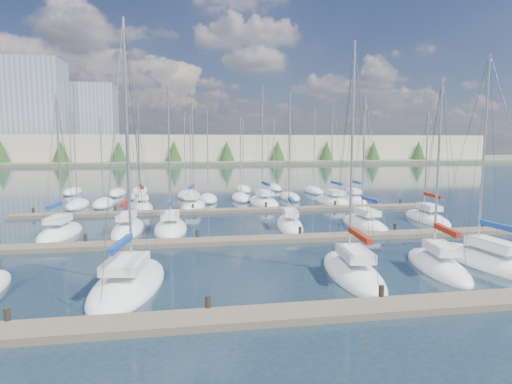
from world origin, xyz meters
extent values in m
plane|color=#1E2F3C|center=(0.00, 60.00, 0.00)|extent=(400.00, 400.00, 0.00)
cube|color=#6B5E4C|center=(0.00, 2.00, 0.15)|extent=(44.00, 1.80, 0.35)
cylinder|color=#2D261C|center=(-12.00, 2.90, 0.30)|extent=(0.26, 0.26, 1.10)
cylinder|color=#2D261C|center=(-4.00, 2.90, 0.30)|extent=(0.26, 0.26, 1.10)
cylinder|color=#2D261C|center=(4.00, 2.90, 0.30)|extent=(0.26, 0.26, 1.10)
cube|color=#6B5E4C|center=(0.00, 16.00, 0.15)|extent=(44.00, 1.80, 0.35)
cylinder|color=#2D261C|center=(-12.00, 16.90, 0.30)|extent=(0.26, 0.26, 1.10)
cylinder|color=#2D261C|center=(-4.00, 16.90, 0.30)|extent=(0.26, 0.26, 1.10)
cylinder|color=#2D261C|center=(4.00, 16.90, 0.30)|extent=(0.26, 0.26, 1.10)
cylinder|color=#2D261C|center=(12.00, 16.90, 0.30)|extent=(0.26, 0.26, 1.10)
cylinder|color=#2D261C|center=(20.00, 16.90, 0.30)|extent=(0.26, 0.26, 1.10)
cube|color=#6B5E4C|center=(0.00, 30.00, 0.15)|extent=(44.00, 1.80, 0.35)
cylinder|color=#2D261C|center=(-20.00, 30.90, 0.30)|extent=(0.26, 0.26, 1.10)
cylinder|color=#2D261C|center=(-12.00, 30.90, 0.30)|extent=(0.26, 0.26, 1.10)
cylinder|color=#2D261C|center=(-4.00, 30.90, 0.30)|extent=(0.26, 0.26, 1.10)
cylinder|color=#2D261C|center=(4.00, 30.90, 0.30)|extent=(0.26, 0.26, 1.10)
cylinder|color=#2D261C|center=(12.00, 30.90, 0.30)|extent=(0.26, 0.26, 1.10)
cylinder|color=#2D261C|center=(20.00, 30.90, 0.30)|extent=(0.26, 0.26, 1.10)
ellipsoid|color=white|center=(4.32, 7.11, 0.05)|extent=(3.38, 8.56, 1.60)
cube|color=silver|center=(4.28, 6.70, 1.35)|extent=(1.70, 3.05, 0.50)
cylinder|color=#9EA0A5|center=(4.38, 7.78, 7.01)|extent=(0.14, 0.14, 11.81)
cylinder|color=#9EA0A5|center=(4.22, 6.03, 2.40)|extent=(0.43, 3.50, 0.10)
cube|color=maroon|center=(4.22, 6.03, 2.52)|extent=(0.60, 3.24, 0.30)
ellipsoid|color=white|center=(-9.63, 21.66, 0.05)|extent=(2.69, 8.35, 1.60)
cube|color=silver|center=(-9.64, 21.25, 1.35)|extent=(1.41, 2.94, 0.50)
cylinder|color=#9EA0A5|center=(-9.60, 22.32, 6.95)|extent=(0.14, 0.14, 11.70)
cylinder|color=#9EA0A5|center=(-9.67, 20.59, 2.40)|extent=(0.25, 3.47, 0.10)
cube|color=maroon|center=(-9.67, 20.59, 2.52)|extent=(0.43, 3.20, 0.30)
ellipsoid|color=white|center=(10.88, 20.29, 0.05)|extent=(2.68, 7.96, 1.60)
cube|color=black|center=(10.88, 20.29, 0.05)|extent=(1.39, 3.82, 0.12)
cube|color=silver|center=(10.88, 19.89, 1.35)|extent=(1.46, 2.79, 0.50)
cylinder|color=#9EA0A5|center=(10.87, 20.92, 6.24)|extent=(0.14, 0.14, 10.28)
cylinder|color=#9EA0A5|center=(10.89, 19.26, 2.40)|extent=(0.14, 3.33, 0.10)
cube|color=navy|center=(10.89, 19.26, 2.52)|extent=(0.33, 3.07, 0.30)
ellipsoid|color=white|center=(-14.81, 21.01, 0.05)|extent=(3.32, 7.23, 1.60)
cube|color=black|center=(-14.81, 21.01, 0.05)|extent=(1.70, 3.48, 0.12)
cube|color=silver|center=(-14.84, 20.66, 1.35)|extent=(1.69, 2.58, 0.50)
cylinder|color=#9EA0A5|center=(-14.76, 21.56, 6.18)|extent=(0.14, 0.14, 10.15)
cylinder|color=#9EA0A5|center=(-14.89, 20.10, 2.40)|extent=(0.37, 2.94, 0.10)
cube|color=navy|center=(-14.89, 20.10, 2.52)|extent=(0.55, 2.72, 0.30)
ellipsoid|color=white|center=(-6.09, 21.55, 0.05)|extent=(2.71, 7.72, 1.60)
cube|color=silver|center=(-6.09, 21.17, 1.35)|extent=(1.49, 2.70, 0.50)
cylinder|color=#9EA0A5|center=(-6.09, 22.17, 6.70)|extent=(0.14, 0.14, 11.21)
cylinder|color=#9EA0A5|center=(-6.10, 20.55, 2.40)|extent=(0.11, 3.24, 0.10)
cube|color=navy|center=(-6.10, 20.55, 2.52)|extent=(0.31, 2.98, 0.30)
ellipsoid|color=white|center=(-9.72, 34.57, 0.05)|extent=(3.76, 8.19, 1.60)
cube|color=black|center=(-9.72, 34.57, 0.05)|extent=(1.90, 3.95, 0.12)
cube|color=silver|center=(-9.65, 34.19, 1.35)|extent=(1.79, 2.95, 0.50)
cylinder|color=#9EA0A5|center=(-9.83, 35.20, 7.31)|extent=(0.14, 0.14, 12.41)
cylinder|color=#9EA0A5|center=(-9.53, 33.57, 2.40)|extent=(0.69, 3.28, 0.10)
cube|color=maroon|center=(-9.53, 33.57, 2.52)|extent=(0.84, 3.05, 0.30)
ellipsoid|color=white|center=(16.21, 35.90, 0.05)|extent=(2.83, 8.21, 1.60)
cube|color=black|center=(16.21, 35.90, 0.05)|extent=(1.45, 3.95, 0.12)
cube|color=silver|center=(16.19, 35.49, 1.35)|extent=(1.46, 2.90, 0.50)
cylinder|color=#9EA0A5|center=(16.25, 36.54, 6.83)|extent=(0.14, 0.14, 11.46)
cylinder|color=#9EA0A5|center=(16.15, 34.85, 2.40)|extent=(0.30, 3.40, 0.10)
cube|color=navy|center=(16.15, 34.85, 2.52)|extent=(0.48, 3.14, 0.30)
ellipsoid|color=white|center=(13.25, 35.04, 0.05)|extent=(3.32, 9.05, 1.60)
cube|color=silver|center=(13.26, 34.59, 1.35)|extent=(1.80, 3.18, 0.50)
cylinder|color=#9EA0A5|center=(13.24, 35.76, 6.63)|extent=(0.14, 0.14, 11.06)
cylinder|color=#9EA0A5|center=(13.27, 33.87, 2.40)|extent=(0.16, 3.78, 0.10)
cube|color=navy|center=(13.27, 33.87, 2.52)|extent=(0.36, 3.48, 0.30)
ellipsoid|color=white|center=(4.67, 35.89, 0.05)|extent=(3.42, 9.11, 1.60)
cube|color=maroon|center=(4.67, 35.89, 0.05)|extent=(1.76, 4.38, 0.12)
cube|color=silver|center=(4.70, 35.44, 1.35)|extent=(1.79, 3.22, 0.50)
cylinder|color=#9EA0A5|center=(4.64, 36.60, 7.69)|extent=(0.14, 0.14, 13.19)
cylinder|color=#9EA0A5|center=(4.73, 34.72, 2.40)|extent=(0.28, 3.77, 0.10)
cube|color=navy|center=(4.73, 34.72, 2.52)|extent=(0.46, 3.48, 0.30)
ellipsoid|color=white|center=(17.96, 22.03, 0.05)|extent=(3.03, 7.97, 1.60)
cube|color=silver|center=(17.93, 21.64, 1.35)|extent=(1.54, 2.83, 0.50)
cylinder|color=#9EA0A5|center=(18.01, 22.65, 5.71)|extent=(0.14, 0.14, 9.22)
cylinder|color=#9EA0A5|center=(17.88, 21.02, 2.40)|extent=(0.36, 3.27, 0.10)
cube|color=maroon|center=(17.88, 21.02, 2.52)|extent=(0.54, 3.03, 0.30)
ellipsoid|color=white|center=(9.74, 7.41, 0.05)|extent=(3.49, 7.55, 1.60)
cube|color=silver|center=(9.69, 7.06, 1.35)|extent=(1.68, 2.72, 0.50)
cylinder|color=#9EA0A5|center=(9.84, 7.99, 6.08)|extent=(0.14, 0.14, 9.95)
cylinder|color=#9EA0A5|center=(9.59, 6.48, 2.40)|extent=(0.60, 3.03, 0.10)
cube|color=maroon|center=(9.59, 6.48, 2.52)|extent=(0.75, 2.82, 0.30)
ellipsoid|color=white|center=(-7.84, 7.24, 0.05)|extent=(4.49, 9.09, 1.60)
cube|color=silver|center=(-7.90, 6.81, 1.35)|extent=(2.21, 3.27, 0.50)
cylinder|color=#9EA0A5|center=(-7.74, 7.93, 7.36)|extent=(0.14, 0.14, 12.53)
cylinder|color=#9EA0A5|center=(-8.00, 6.12, 2.40)|extent=(0.63, 3.63, 0.10)
cube|color=navy|center=(-8.00, 6.12, 2.52)|extent=(0.79, 3.37, 0.30)
ellipsoid|color=white|center=(-3.90, 33.64, 0.05)|extent=(3.69, 7.24, 1.60)
cube|color=silver|center=(-3.97, 33.30, 1.35)|extent=(1.79, 2.62, 0.50)
cylinder|color=#9EA0A5|center=(-3.81, 34.19, 6.74)|extent=(0.14, 0.14, 11.28)
cylinder|color=#9EA0A5|center=(-4.06, 32.76, 2.40)|extent=(0.61, 2.87, 0.10)
cube|color=navy|center=(-4.06, 32.76, 2.52)|extent=(0.77, 2.68, 0.30)
ellipsoid|color=white|center=(4.23, 21.12, 0.05)|extent=(3.30, 8.30, 1.60)
cube|color=silver|center=(4.17, 20.72, 1.35)|extent=(1.59, 2.97, 0.50)
cylinder|color=#9EA0A5|center=(4.32, 21.76, 6.39)|extent=(0.14, 0.14, 10.57)
cylinder|color=#9EA0A5|center=(4.08, 20.09, 2.40)|extent=(0.58, 3.37, 0.10)
cube|color=navy|center=(4.08, 20.09, 2.52)|extent=(0.74, 3.13, 0.30)
ellipsoid|color=white|center=(13.24, 7.75, 0.05)|extent=(3.40, 9.63, 1.60)
cube|color=silver|center=(13.28, 7.27, 1.35)|extent=(1.72, 3.41, 0.50)
cylinder|color=#9EA0A5|center=(13.18, 8.50, 6.87)|extent=(0.14, 0.14, 11.55)
cylinder|color=#9EA0A5|center=(13.34, 6.52, 2.40)|extent=(0.42, 3.96, 0.10)
cube|color=navy|center=(13.34, 6.52, 2.52)|extent=(0.60, 3.66, 0.30)
cylinder|color=#9EA0A5|center=(-20.75, 49.89, 6.50)|extent=(0.12, 0.12, 11.20)
ellipsoid|color=white|center=(-20.75, 49.89, 0.25)|extent=(2.20, 6.40, 1.40)
cylinder|color=#9EA0A5|center=(-3.94, 43.45, 5.97)|extent=(0.12, 0.12, 10.14)
ellipsoid|color=white|center=(-3.94, 43.45, 0.25)|extent=(2.20, 6.40, 1.40)
cylinder|color=#9EA0A5|center=(-4.68, 43.24, 6.14)|extent=(0.12, 0.12, 10.49)
ellipsoid|color=white|center=(-4.68, 43.24, 0.25)|extent=(2.20, 6.40, 1.40)
cylinder|color=#9EA0A5|center=(9.07, 50.53, 5.93)|extent=(0.12, 0.12, 10.06)
ellipsoid|color=white|center=(9.07, 50.53, 0.25)|extent=(2.20, 6.40, 1.40)
cylinder|color=#9EA0A5|center=(-14.23, 47.33, 5.60)|extent=(0.12, 0.12, 9.39)
ellipsoid|color=white|center=(-14.23, 47.33, 0.25)|extent=(2.20, 6.40, 1.40)
cylinder|color=#9EA0A5|center=(-16.97, 36.19, 5.83)|extent=(0.12, 0.12, 9.85)
ellipsoid|color=white|center=(-16.97, 36.19, 0.25)|extent=(2.20, 6.40, 1.40)
cylinder|color=#9EA0A5|center=(-14.23, 36.83, 5.55)|extent=(0.12, 0.12, 9.30)
ellipsoid|color=white|center=(-14.23, 36.83, 0.25)|extent=(2.20, 6.40, 1.40)
cylinder|color=#9EA0A5|center=(13.97, 45.41, 6.74)|extent=(0.12, 0.12, 11.68)
ellipsoid|color=white|center=(13.97, 45.41, 0.25)|extent=(2.20, 6.40, 1.40)
cylinder|color=#9EA0A5|center=(2.31, 39.32, 5.78)|extent=(0.12, 0.12, 9.76)
ellipsoid|color=white|center=(2.31, 39.32, 0.25)|extent=(2.20, 6.40, 1.40)
cylinder|color=#9EA0A5|center=(-11.34, 49.91, 6.87)|extent=(0.12, 0.12, 11.95)
ellipsoid|color=white|center=(-11.34, 49.91, 0.25)|extent=(2.20, 6.40, 1.40)
cylinder|color=#9EA0A5|center=(8.76, 39.06, 5.13)|extent=(0.12, 0.12, 8.46)
ellipsoid|color=white|center=(8.76, 39.06, 0.25)|extent=(2.20, 6.40, 1.40)
cylinder|color=#9EA0A5|center=(-10.91, 43.47, 4.96)|extent=(0.12, 0.12, 8.12)
ellipsoid|color=white|center=(-10.91, 43.47, 0.25)|extent=(2.20, 6.40, 1.40)
cylinder|color=#9EA0A5|center=(4.00, 49.08, 5.90)|extent=(0.12, 0.12, 10.00)
ellipsoid|color=white|center=(4.00, 49.08, 0.25)|extent=(2.20, 6.40, 1.40)
cylinder|color=#9EA0A5|center=(-1.89, 38.97, 6.17)|extent=(0.12, 0.12, 10.54)
ellipsoid|color=white|center=(-1.89, 38.97, 0.25)|extent=(2.20, 6.40, 1.40)
cube|color=#666B51|center=(0.00, 150.00, 0.50)|extent=(400.00, 60.00, 1.00)
cube|color=beige|center=(10.00, 140.00, 5.00)|extent=(200.00, 12.00, 10.00)
cube|color=slate|center=(-60.00, 160.00, 19.00)|extent=(22.00, 18.00, 38.00)
cube|color=slate|center=(-40.00, 165.00, 15.00)|extent=(18.00, 15.00, 30.00)
cone|color=#284C1E|center=(-62.00, 133.00, 4.00)|extent=(6.00, 6.00, 8.00)
cone|color=#284C1E|center=(-44.00, 133.00, 4.00)|extent=(6.00, 6.00, 8.00)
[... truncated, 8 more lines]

